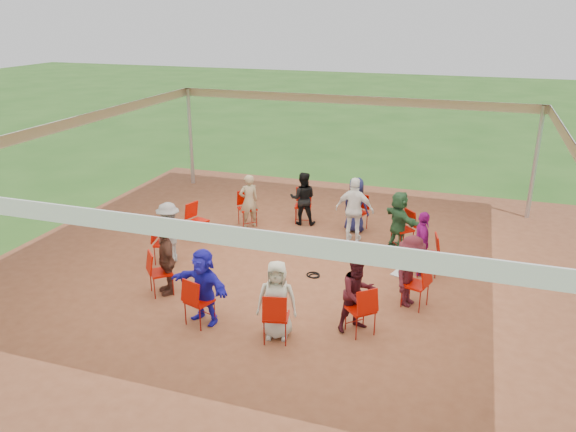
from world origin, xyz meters
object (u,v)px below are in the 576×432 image
(chair_1, at_px, (427,255))
(chair_8, at_px, (161,273))
(person_seated_3, at_px, (356,205))
(chair_3, at_px, (358,213))
(chair_9, at_px, (199,301))
(chair_10, at_px, (276,317))
(laptop, at_px, (402,271))
(person_seated_1, at_px, (422,244))
(person_seated_5, at_px, (249,201))
(chair_6, at_px, (198,222))
(chair_5, at_px, (247,209))
(chair_11, at_px, (361,310))
(person_seated_0, at_px, (411,271))
(person_seated_4, at_px, (303,198))
(person_seated_7, at_px, (166,260))
(person_seated_10, at_px, (358,294))
(person_seated_2, at_px, (399,220))
(chair_7, at_px, (165,244))
(chair_0, at_px, (415,285))
(cable_coil, at_px, (314,275))
(standing_person, at_px, (355,210))
(person_seated_6, at_px, (169,233))
(person_seated_9, at_px, (277,300))
(chair_4, at_px, (303,206))
(person_seated_8, at_px, (203,286))
(chair_2, at_px, (403,229))

(chair_1, distance_m, chair_8, 5.43)
(chair_1, xyz_separation_m, person_seated_3, (-1.94, 1.96, 0.25))
(chair_3, xyz_separation_m, chair_9, (-1.69, -5.36, 0.00))
(chair_10, xyz_separation_m, laptop, (1.81, 1.98, 0.21))
(person_seated_1, relative_size, person_seated_5, 1.00)
(chair_8, bearing_deg, chair_6, 150.00)
(chair_5, xyz_separation_m, chair_11, (3.80, -4.15, 0.00))
(person_seated_0, xyz_separation_m, person_seated_4, (-3.15, 3.44, 0.00))
(person_seated_0, height_order, person_seated_7, same)
(chair_3, bearing_deg, person_seated_0, 133.75)
(chair_8, relative_size, person_seated_10, 0.65)
(chair_9, relative_size, person_seated_0, 0.65)
(person_seated_4, distance_m, person_seated_10, 5.20)
(person_seated_0, height_order, person_seated_2, same)
(chair_3, xyz_separation_m, chair_10, (-0.24, -5.43, 0.00))
(person_seated_4, height_order, person_seated_10, same)
(chair_10, bearing_deg, chair_1, 45.00)
(chair_3, height_order, person_seated_3, person_seated_3)
(person_seated_10, bearing_deg, person_seated_2, 45.00)
(chair_3, bearing_deg, chair_7, 60.00)
(chair_11, xyz_separation_m, person_seated_1, (0.73, 2.66, 0.25))
(chair_10, xyz_separation_m, person_seated_4, (-1.19, 5.38, 0.25))
(chair_11, height_order, person_seated_10, person_seated_10)
(chair_0, xyz_separation_m, person_seated_7, (-4.67, -0.97, 0.25))
(person_seated_4, distance_m, person_seated_7, 4.66)
(chair_11, relative_size, person_seated_1, 0.65)
(cable_coil, bearing_deg, chair_1, 20.55)
(standing_person, bearing_deg, chair_6, 19.17)
(laptop, bearing_deg, person_seated_6, 105.47)
(chair_9, height_order, person_seated_2, person_seated_2)
(person_seated_4, xyz_separation_m, person_seated_7, (-1.40, -4.45, 0.00))
(person_seated_0, distance_m, laptop, 0.17)
(chair_1, xyz_separation_m, person_seated_10, (-0.93, -2.59, 0.25))
(chair_9, xyz_separation_m, person_seated_9, (1.43, 0.05, 0.25))
(person_seated_3, distance_m, person_seated_7, 5.20)
(chair_9, distance_m, person_seated_6, 2.77)
(chair_4, height_order, person_seated_1, person_seated_1)
(chair_8, bearing_deg, person_seated_8, 19.65)
(chair_1, height_order, chair_11, same)
(chair_9, relative_size, person_seated_2, 0.65)
(person_seated_3, bearing_deg, chair_1, 152.16)
(person_seated_9, bearing_deg, chair_0, 27.84)
(person_seated_5, bearing_deg, chair_1, 120.72)
(chair_11, xyz_separation_m, laptop, (0.52, 1.31, 0.21))
(person_seated_5, relative_size, person_seated_9, 1.00)
(chair_9, height_order, person_seated_10, person_seated_10)
(chair_3, bearing_deg, laptop, 132.00)
(chair_2, relative_size, person_seated_5, 0.65)
(chair_6, distance_m, cable_coil, 3.42)
(chair_8, bearing_deg, standing_person, 99.52)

